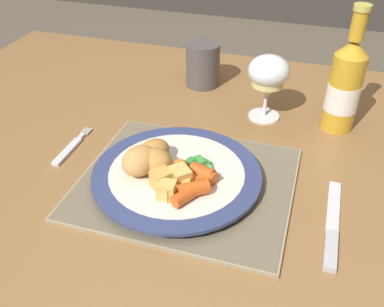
{
  "coord_description": "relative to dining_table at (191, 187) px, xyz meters",
  "views": [
    {
      "loc": [
        0.19,
        -0.61,
        1.18
      ],
      "look_at": [
        0.02,
        -0.07,
        0.78
      ],
      "focal_mm": 40.0,
      "sensor_mm": 36.0,
      "label": 1
    }
  ],
  "objects": [
    {
      "name": "dinner_plate",
      "position": [
        0.01,
        -0.1,
        0.11
      ],
      "size": [
        0.27,
        0.27,
        0.02
      ],
      "color": "silver",
      "rests_on": "placemat"
    },
    {
      "name": "placemat",
      "position": [
        0.02,
        -0.1,
        0.1
      ],
      "size": [
        0.34,
        0.29,
        0.01
      ],
      "color": "gray",
      "rests_on": "dining_table"
    },
    {
      "name": "wine_glass",
      "position": [
        0.11,
        0.15,
        0.19
      ],
      "size": [
        0.08,
        0.08,
        0.13
      ],
      "color": "silver",
      "rests_on": "dining_table"
    },
    {
      "name": "roast_potatoes",
      "position": [
        0.01,
        -0.15,
        0.13
      ],
      "size": [
        0.07,
        0.07,
        0.03
      ],
      "color": "gold",
      "rests_on": "dinner_plate"
    },
    {
      "name": "drinking_cup",
      "position": [
        -0.05,
        0.25,
        0.14
      ],
      "size": [
        0.08,
        0.08,
        0.1
      ],
      "color": "#4C4747",
      "rests_on": "dining_table"
    },
    {
      "name": "breaded_croquettes",
      "position": [
        -0.03,
        -0.11,
        0.14
      ],
      "size": [
        0.09,
        0.1,
        0.04
      ],
      "color": "tan",
      "rests_on": "dinner_plate"
    },
    {
      "name": "dining_table",
      "position": [
        0.0,
        0.0,
        0.0
      ],
      "size": [
        1.26,
        0.9,
        0.74
      ],
      "color": "olive",
      "rests_on": "ground"
    },
    {
      "name": "glazed_carrots",
      "position": [
        0.04,
        -0.13,
        0.13
      ],
      "size": [
        0.08,
        0.1,
        0.02
      ],
      "color": "#CC5119",
      "rests_on": "dinner_plate"
    },
    {
      "name": "table_knife",
      "position": [
        0.25,
        -0.14,
        0.1
      ],
      "size": [
        0.02,
        0.19,
        0.01
      ],
      "color": "silver",
      "rests_on": "dining_table"
    },
    {
      "name": "fork",
      "position": [
        -0.21,
        -0.07,
        0.09
      ],
      "size": [
        0.01,
        0.12,
        0.01
      ],
      "color": "silver",
      "rests_on": "dining_table"
    },
    {
      "name": "bottle",
      "position": [
        0.25,
        0.15,
        0.18
      ],
      "size": [
        0.06,
        0.06,
        0.24
      ],
      "color": "gold",
      "rests_on": "dining_table"
    },
    {
      "name": "green_beans_pile",
      "position": [
        0.05,
        -0.09,
        0.12
      ],
      "size": [
        0.06,
        0.06,
        0.01
      ],
      "color": "green",
      "rests_on": "dinner_plate"
    }
  ]
}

